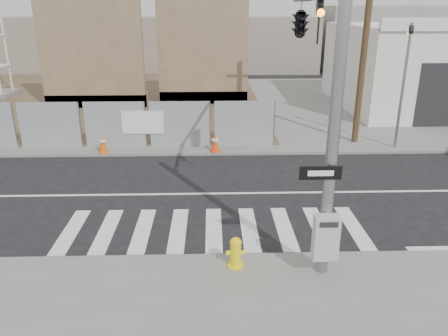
{
  "coord_description": "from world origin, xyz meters",
  "views": [
    {
      "loc": [
        -0.04,
        -13.46,
        5.9
      ],
      "look_at": [
        0.33,
        -1.3,
        1.4
      ],
      "focal_mm": 35.0,
      "sensor_mm": 36.0,
      "label": 1
    }
  ],
  "objects_px": {
    "traffic_cone_d": "(215,143)",
    "fire_hydrant": "(236,252)",
    "auto_shop": "(443,66)",
    "signal_pole": "(310,53)",
    "traffic_cone_c": "(103,144)"
  },
  "relations": [
    {
      "from": "traffic_cone_c",
      "to": "fire_hydrant",
      "type": "bearing_deg",
      "value": -59.73
    },
    {
      "from": "signal_pole",
      "to": "fire_hydrant",
      "type": "height_order",
      "value": "signal_pole"
    },
    {
      "from": "traffic_cone_d",
      "to": "fire_hydrant",
      "type": "bearing_deg",
      "value": -87.46
    },
    {
      "from": "auto_shop",
      "to": "traffic_cone_d",
      "type": "distance_m",
      "value": 16.53
    },
    {
      "from": "fire_hydrant",
      "to": "traffic_cone_d",
      "type": "height_order",
      "value": "traffic_cone_d"
    },
    {
      "from": "signal_pole",
      "to": "traffic_cone_d",
      "type": "bearing_deg",
      "value": 110.81
    },
    {
      "from": "auto_shop",
      "to": "fire_hydrant",
      "type": "relative_size",
      "value": 15.89
    },
    {
      "from": "auto_shop",
      "to": "traffic_cone_d",
      "type": "xyz_separation_m",
      "value": [
        -13.88,
        -8.75,
        -2.03
      ]
    },
    {
      "from": "signal_pole",
      "to": "traffic_cone_d",
      "type": "distance_m",
      "value": 7.95
    },
    {
      "from": "auto_shop",
      "to": "fire_hydrant",
      "type": "height_order",
      "value": "auto_shop"
    },
    {
      "from": "auto_shop",
      "to": "traffic_cone_d",
      "type": "relative_size",
      "value": 15.37
    },
    {
      "from": "fire_hydrant",
      "to": "traffic_cone_c",
      "type": "height_order",
      "value": "traffic_cone_c"
    },
    {
      "from": "traffic_cone_c",
      "to": "traffic_cone_d",
      "type": "relative_size",
      "value": 0.99
    },
    {
      "from": "fire_hydrant",
      "to": "traffic_cone_d",
      "type": "relative_size",
      "value": 0.97
    },
    {
      "from": "traffic_cone_c",
      "to": "auto_shop",
      "type": "bearing_deg",
      "value": 25.16
    }
  ]
}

